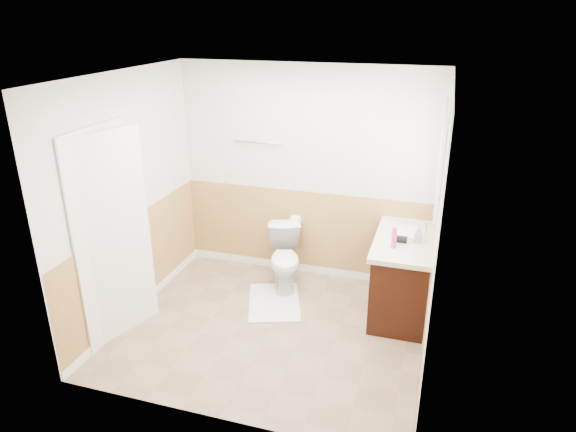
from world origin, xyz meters
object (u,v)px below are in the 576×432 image
(soap_dispenser, at_px, (418,234))
(lotion_bottle, at_px, (394,237))
(vanity_cabinet, at_px, (402,278))
(bath_mat, at_px, (274,302))
(toilet, at_px, (285,259))

(soap_dispenser, bearing_deg, lotion_bottle, -137.82)
(vanity_cabinet, relative_size, soap_dispenser, 6.36)
(vanity_cabinet, bearing_deg, bath_mat, -169.40)
(toilet, distance_m, soap_dispenser, 1.59)
(vanity_cabinet, bearing_deg, toilet, 173.16)
(toilet, height_order, lotion_bottle, lotion_bottle)
(vanity_cabinet, height_order, soap_dispenser, soap_dispenser)
(vanity_cabinet, distance_m, soap_dispenser, 0.55)
(toilet, bearing_deg, soap_dispenser, -27.54)
(toilet, relative_size, vanity_cabinet, 0.64)
(bath_mat, height_order, lotion_bottle, lotion_bottle)
(toilet, xyz_separation_m, lotion_bottle, (1.24, -0.41, 0.61))
(bath_mat, bearing_deg, toilet, 90.00)
(toilet, height_order, bath_mat, toilet)
(bath_mat, distance_m, soap_dispenser, 1.74)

